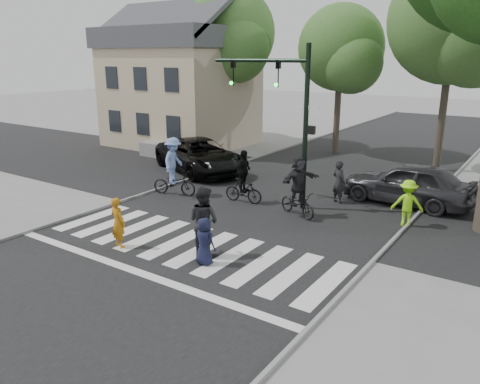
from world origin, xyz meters
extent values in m
plane|color=gray|center=(0.00, 0.00, 0.00)|extent=(120.00, 120.00, 0.00)
cube|color=black|center=(0.00, 5.00, 0.01)|extent=(10.00, 70.00, 0.01)
cube|color=black|center=(0.00, 8.00, 0.01)|extent=(70.00, 10.00, 0.01)
cube|color=gray|center=(-5.05, 5.00, 0.05)|extent=(0.10, 70.00, 0.10)
cube|color=gray|center=(5.05, 5.00, 0.05)|extent=(0.10, 70.00, 0.10)
cube|color=silver|center=(-4.50, 1.00, 0.01)|extent=(0.55, 3.00, 0.01)
cube|color=silver|center=(-3.50, 1.00, 0.01)|extent=(0.55, 3.00, 0.01)
cube|color=silver|center=(-2.50, 1.00, 0.01)|extent=(0.55, 3.00, 0.01)
cube|color=silver|center=(-1.50, 1.00, 0.01)|extent=(0.55, 3.00, 0.01)
cube|color=silver|center=(-0.50, 1.00, 0.01)|extent=(0.55, 3.00, 0.01)
cube|color=silver|center=(0.50, 1.00, 0.01)|extent=(0.55, 3.00, 0.01)
cube|color=silver|center=(1.50, 1.00, 0.01)|extent=(0.55, 3.00, 0.01)
cube|color=silver|center=(2.50, 1.00, 0.01)|extent=(0.55, 3.00, 0.01)
cube|color=silver|center=(3.50, 1.00, 0.01)|extent=(0.55, 3.00, 0.01)
cube|color=silver|center=(4.50, 1.00, 0.01)|extent=(0.55, 3.00, 0.01)
cube|color=silver|center=(0.00, -1.20, 0.01)|extent=(10.00, 0.30, 0.01)
cylinder|color=black|center=(1.20, 6.20, 3.00)|extent=(0.18, 0.18, 6.00)
cylinder|color=black|center=(-0.80, 6.20, 5.40)|extent=(4.00, 0.14, 0.14)
imported|color=black|center=(0.00, 6.20, 4.95)|extent=(0.16, 0.20, 1.00)
sphere|color=#19E533|center=(0.00, 6.08, 4.55)|extent=(0.14, 0.14, 0.14)
imported|color=black|center=(-2.00, 6.20, 4.95)|extent=(0.16, 0.20, 1.00)
sphere|color=#19E533|center=(-2.00, 6.08, 4.55)|extent=(0.14, 0.14, 0.14)
cube|color=black|center=(1.42, 6.20, 3.00)|extent=(0.28, 0.18, 0.30)
cube|color=#FF660C|center=(1.53, 6.20, 3.00)|extent=(0.02, 0.14, 0.20)
cube|color=white|center=(1.20, 6.20, 3.80)|extent=(0.90, 0.04, 0.18)
cylinder|color=brown|center=(-14.00, 16.20, 2.97)|extent=(0.36, 0.36, 5.95)
sphere|color=#446C30|center=(-14.00, 16.20, 6.38)|extent=(5.20, 5.20, 5.20)
sphere|color=#446C30|center=(-12.96, 15.42, 5.53)|extent=(3.64, 3.64, 3.64)
cylinder|color=brown|center=(-9.00, 15.70, 3.22)|extent=(0.36, 0.36, 6.44)
sphere|color=#446C30|center=(-9.00, 15.70, 6.90)|extent=(5.80, 5.80, 5.80)
sphere|color=#446C30|center=(-7.84, 14.83, 5.98)|extent=(4.06, 4.06, 4.06)
cylinder|color=brown|center=(-2.00, 16.80, 2.80)|extent=(0.36, 0.36, 5.60)
sphere|color=#446C30|center=(-2.00, 16.80, 6.00)|extent=(4.80, 4.80, 4.80)
sphere|color=#446C30|center=(-1.04, 16.08, 5.20)|extent=(3.36, 3.36, 3.36)
cylinder|color=brown|center=(4.00, 15.50, 3.36)|extent=(0.36, 0.36, 6.72)
sphere|color=#446C30|center=(4.00, 15.50, 7.20)|extent=(6.00, 6.00, 6.00)
sphere|color=#446C30|center=(5.20, 14.60, 6.24)|extent=(4.20, 4.20, 4.20)
cube|color=tan|center=(-11.50, 14.00, 3.00)|extent=(8.00, 7.00, 6.00)
cube|color=#47474C|center=(-11.50, 14.00, 6.60)|extent=(8.40, 7.40, 1.20)
cube|color=#47474C|center=(-11.50, 12.15, 7.60)|extent=(8.40, 3.69, 2.44)
cube|color=#47474C|center=(-11.50, 15.85, 7.60)|extent=(8.40, 3.69, 2.44)
cube|color=black|center=(-13.90, 10.48, 1.70)|extent=(1.00, 0.06, 1.30)
cube|color=black|center=(-13.90, 10.48, 4.30)|extent=(1.00, 0.06, 1.30)
cube|color=black|center=(-11.50, 10.48, 1.70)|extent=(1.00, 0.06, 1.30)
cube|color=black|center=(-11.50, 10.48, 4.30)|extent=(1.00, 0.06, 1.30)
cube|color=black|center=(-9.10, 10.48, 1.70)|extent=(1.00, 0.06, 1.30)
cube|color=black|center=(-9.10, 10.48, 4.30)|extent=(1.00, 0.06, 1.30)
cube|color=gray|center=(-10.00, 10.20, 0.40)|extent=(2.00, 1.20, 0.80)
imported|color=#C17614|center=(-1.69, -0.26, 0.78)|extent=(0.61, 0.44, 1.56)
imported|color=#151833|center=(1.20, 0.22, 0.68)|extent=(0.66, 0.43, 1.35)
imported|color=black|center=(0.75, 0.76, 1.02)|extent=(1.01, 0.80, 2.04)
imported|color=black|center=(-4.01, 4.82, 0.50)|extent=(2.00, 1.12, 1.00)
imported|color=#6D88C7|center=(-4.01, 4.82, 1.45)|extent=(1.00, 1.37, 1.91)
imported|color=black|center=(-1.06, 5.55, 0.48)|extent=(1.63, 0.59, 0.96)
imported|color=black|center=(-1.06, 5.55, 1.26)|extent=(0.49, 1.00, 1.66)
imported|color=black|center=(1.43, 5.32, 0.46)|extent=(1.84, 1.21, 0.92)
imported|color=black|center=(1.43, 5.32, 1.33)|extent=(1.09, 1.70, 1.75)
imported|color=black|center=(-5.72, 8.61, 0.81)|extent=(6.44, 4.87, 1.63)
imported|color=#2E2D32|center=(4.30, 8.96, 0.83)|extent=(5.02, 2.29, 1.67)
imported|color=#9CFF17|center=(4.96, 6.46, 0.80)|extent=(1.17, 0.87, 1.61)
imported|color=black|center=(2.03, 7.62, 0.83)|extent=(0.71, 0.59, 1.67)
camera|label=1|loc=(8.70, -9.10, 5.57)|focal=35.00mm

